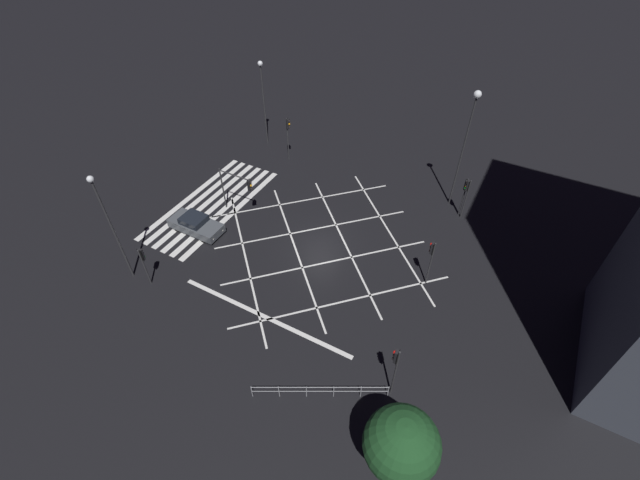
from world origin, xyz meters
The scene contains 15 objects.
ground_plane centered at (0.00, 0.00, 0.00)m, with size 200.00×200.00×0.00m, color black.
road_markings centered at (0.49, -6.72, 0.00)m, with size 19.13×22.53×0.01m.
traffic_light_nw_main centered at (-8.59, 8.27, 2.52)m, with size 0.39×0.36×3.52m.
traffic_light_median_south centered at (-0.28, -7.50, 2.85)m, with size 0.36×3.08×3.84m.
traffic_light_se_main centered at (8.89, -8.53, 2.31)m, with size 0.39×0.36×3.22m.
traffic_light_nw_cross centered at (-8.43, 8.42, 2.59)m, with size 0.36×0.39×3.62m.
traffic_light_median_north centered at (-0.25, 8.19, 2.72)m, with size 0.36×0.39×3.80m.
traffic_light_ne_cross centered at (8.52, 9.08, 2.94)m, with size 0.36×0.39×4.12m.
traffic_light_sw_cross centered at (-9.06, -8.28, 3.04)m, with size 0.36×0.39×4.27m.
street_lamp_east centered at (-9.84, 7.15, 7.16)m, with size 0.57×0.57×9.88m.
street_lamp_west centered at (9.05, -10.19, 5.38)m, with size 0.42×0.42×8.49m.
street_lamp_far centered at (-10.65, -11.89, 5.55)m, with size 0.47×0.47×8.19m.
street_tree_near centered at (12.60, 10.80, 4.01)m, with size 3.34×3.34×5.69m.
waiting_car centered at (3.19, -9.33, 0.64)m, with size 1.82×4.36×1.35m.
pedestrian_railing centered at (10.62, 5.80, 0.67)m, with size 3.64×6.62×1.05m.
Camera 1 is at (20.53, 11.21, 22.68)m, focal length 24.00 mm.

